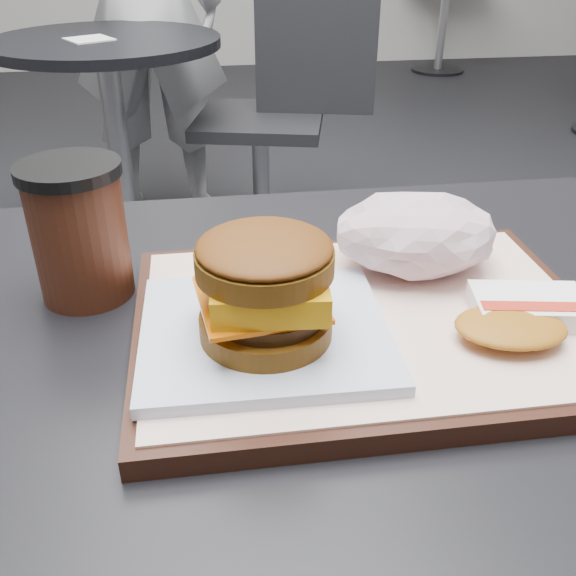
% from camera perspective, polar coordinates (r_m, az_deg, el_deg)
% --- Properties ---
extents(customer_table, '(0.80, 0.60, 0.77)m').
position_cam_1_polar(customer_table, '(0.67, 2.48, -16.47)').
color(customer_table, '#A5A5AA').
rests_on(customer_table, ground).
extents(serving_tray, '(0.38, 0.28, 0.02)m').
position_cam_1_polar(serving_tray, '(0.54, 6.87, -3.09)').
color(serving_tray, black).
rests_on(serving_tray, customer_table).
extents(breakfast_sandwich, '(0.19, 0.17, 0.09)m').
position_cam_1_polar(breakfast_sandwich, '(0.47, -2.01, -0.96)').
color(breakfast_sandwich, white).
rests_on(breakfast_sandwich, serving_tray).
extents(hash_brown, '(0.13, 0.10, 0.02)m').
position_cam_1_polar(hash_brown, '(0.54, 19.98, -2.30)').
color(hash_brown, white).
rests_on(hash_brown, serving_tray).
extents(crumpled_wrapper, '(0.15, 0.12, 0.07)m').
position_cam_1_polar(crumpled_wrapper, '(0.60, 11.36, 4.75)').
color(crumpled_wrapper, silver).
rests_on(crumpled_wrapper, serving_tray).
extents(coffee_cup, '(0.09, 0.09, 0.13)m').
position_cam_1_polar(coffee_cup, '(0.60, -18.11, 4.97)').
color(coffee_cup, '#3A180E').
rests_on(coffee_cup, customer_table).
extents(neighbor_table, '(0.70, 0.70, 0.75)m').
position_cam_1_polar(neighbor_table, '(2.18, -15.29, 15.49)').
color(neighbor_table, black).
rests_on(neighbor_table, ground).
extents(napkin, '(0.16, 0.16, 0.00)m').
position_cam_1_polar(napkin, '(2.11, -17.26, 20.37)').
color(napkin, silver).
rests_on(napkin, neighbor_table).
extents(neighbor_chair, '(0.64, 0.51, 0.88)m').
position_cam_1_polar(neighbor_chair, '(2.26, -0.77, 15.94)').
color(neighbor_chair, '#98989C').
rests_on(neighbor_chair, ground).
extents(patron, '(0.61, 0.42, 1.59)m').
position_cam_1_polar(patron, '(2.57, -12.78, 23.55)').
color(patron, silver).
rests_on(patron, ground).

